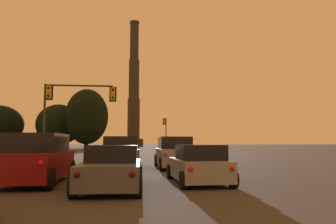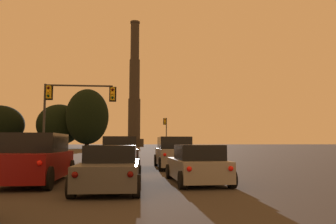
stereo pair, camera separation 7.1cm
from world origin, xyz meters
name	(u,v)px [view 2 (the right image)]	position (x,y,z in m)	size (l,w,h in m)	color
suv_center_lane_front	(120,154)	(-0.29, 17.84, 0.90)	(2.27, 4.96, 1.86)	#232328
sedan_center_lane_second	(111,168)	(-0.21, 10.10, 0.67)	(2.08, 4.74, 1.43)	#4C4F54
suv_left_lane_second	(36,159)	(-3.12, 11.76, 0.90)	(2.15, 4.92, 1.86)	maroon
suv_right_lane_front	(174,153)	(2.90, 18.39, 0.90)	(2.12, 4.91, 1.86)	gray
hatchback_right_lane_second	(197,165)	(2.92, 11.20, 0.66)	(2.01, 4.15, 1.44)	gray
traffic_light_far_right	(166,129)	(6.32, 60.10, 4.05)	(0.78, 0.50, 6.19)	#2D2D30
traffic_light_overhead_left	(69,102)	(-4.79, 25.82, 4.79)	(5.87, 0.50, 6.25)	#2D2D30
smokestack	(134,97)	(0.22, 128.24, 19.78)	(7.66, 7.66, 50.42)	#2B2722
treeline_far_right	(60,125)	(-20.39, 92.62, 6.54)	(12.45, 11.20, 12.21)	black
treeline_far_left	(87,117)	(-12.06, 87.32, 8.44)	(11.19, 10.07, 15.81)	black
treeline_center_right	(0,125)	(-36.20, 92.46, 6.39)	(12.80, 11.52, 11.75)	black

